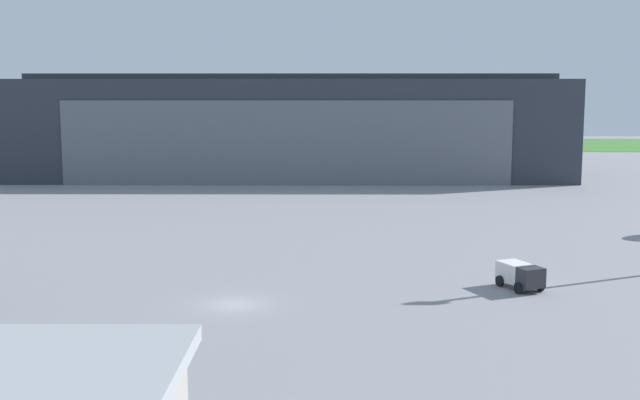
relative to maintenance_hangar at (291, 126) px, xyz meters
The scene contains 4 objects.
ground_plane 94.33m from the maintenance_hangar, 90.18° to the right, with size 440.00×440.00×0.00m, color gray.
grass_field_strip 81.89m from the maintenance_hangar, 90.21° to the left, with size 440.00×56.00×0.08m, color #40792E.
maintenance_hangar is the anchor object (origin of this frame).
ops_van 92.07m from the maintenance_hangar, 76.28° to the right, with size 3.41×4.51×1.98m.
Camera 1 is at (6.62, -56.55, 15.51)m, focal length 44.58 mm.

